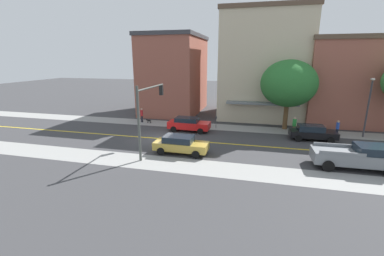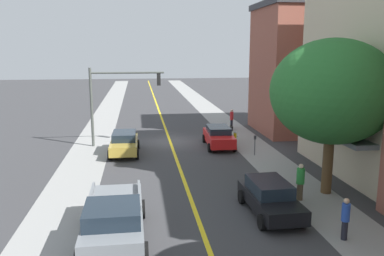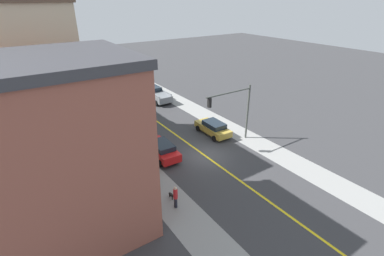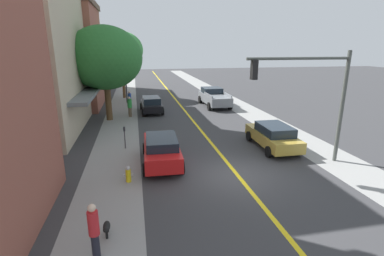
# 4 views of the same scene
# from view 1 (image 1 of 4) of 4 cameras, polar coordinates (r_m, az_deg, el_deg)

# --- Properties ---
(ground_plane) EXTENTS (140.00, 140.00, 0.00)m
(ground_plane) POSITION_cam_1_polar(r_m,az_deg,el_deg) (26.21, -7.25, -2.29)
(ground_plane) COLOR #38383A
(sidewalk_left) EXTENTS (2.81, 126.00, 0.01)m
(sidewalk_left) POSITION_cam_1_polar(r_m,az_deg,el_deg) (31.60, -3.38, 0.81)
(sidewalk_left) COLOR gray
(sidewalk_left) RESTS_ON ground
(sidewalk_right) EXTENTS (2.81, 126.00, 0.01)m
(sidewalk_right) POSITION_cam_1_polar(r_m,az_deg,el_deg) (21.10, -13.09, -6.89)
(sidewalk_right) COLOR gray
(sidewalk_right) RESTS_ON ground
(road_centerline_stripe) EXTENTS (0.20, 126.00, 0.00)m
(road_centerline_stripe) POSITION_cam_1_polar(r_m,az_deg,el_deg) (26.21, -7.25, -2.28)
(road_centerline_stripe) COLOR yellow
(road_centerline_stripe) RESTS_ON ground
(brick_apartment_block) EXTENTS (11.70, 7.77, 10.99)m
(brick_apartment_block) POSITION_cam_1_polar(r_m,az_deg,el_deg) (38.89, -3.82, 11.68)
(brick_apartment_block) COLOR #935142
(brick_apartment_block) RESTS_ON ground
(tan_rowhouse) EXTENTS (11.45, 11.12, 13.70)m
(tan_rowhouse) POSITION_cam_1_polar(r_m,az_deg,el_deg) (36.98, 15.39, 13.12)
(tan_rowhouse) COLOR beige
(tan_rowhouse) RESTS_ON ground
(pale_office_building) EXTENTS (11.56, 8.29, 10.18)m
(pale_office_building) POSITION_cam_1_polar(r_m,az_deg,el_deg) (38.32, 29.06, 9.21)
(pale_office_building) COLOR #935142
(pale_office_building) RESTS_ON ground
(street_tree_right_corner) EXTENTS (5.97, 5.97, 7.65)m
(street_tree_right_corner) POSITION_cam_1_polar(r_m,az_deg,el_deg) (30.44, 20.40, 9.10)
(street_tree_right_corner) COLOR brown
(street_tree_right_corner) RESTS_ON ground
(fire_hydrant) EXTENTS (0.44, 0.24, 0.78)m
(fire_hydrant) POSITION_cam_1_polar(r_m,az_deg,el_deg) (30.67, -3.30, 1.11)
(fire_hydrant) COLOR yellow
(fire_hydrant) RESTS_ON ground
(parking_meter) EXTENTS (0.12, 0.18, 1.37)m
(parking_meter) POSITION_cam_1_polar(r_m,az_deg,el_deg) (29.79, 5.29, 1.67)
(parking_meter) COLOR #4C4C51
(parking_meter) RESTS_ON ground
(traffic_light_mast) EXTENTS (5.44, 0.32, 5.80)m
(traffic_light_mast) POSITION_cam_1_polar(r_m,az_deg,el_deg) (21.38, -9.69, 4.64)
(traffic_light_mast) COLOR #474C47
(traffic_light_mast) RESTS_ON ground
(street_lamp) EXTENTS (0.70, 0.36, 5.91)m
(street_lamp) POSITION_cam_1_polar(r_m,az_deg,el_deg) (31.03, 34.26, 4.93)
(street_lamp) COLOR #38383D
(street_lamp) RESTS_ON ground
(red_sedan_left_curb) EXTENTS (2.12, 4.59, 1.51)m
(red_sedan_left_curb) POSITION_cam_1_polar(r_m,az_deg,el_deg) (28.48, -0.74, 0.90)
(red_sedan_left_curb) COLOR red
(red_sedan_left_curb) RESTS_ON ground
(black_sedan_left_curb) EXTENTS (2.06, 4.38, 1.47)m
(black_sedan_left_curb) POSITION_cam_1_polar(r_m,az_deg,el_deg) (27.92, 24.81, -0.86)
(black_sedan_left_curb) COLOR black
(black_sedan_left_curb) RESTS_ON ground
(gold_sedan_right_curb) EXTENTS (2.07, 4.54, 1.49)m
(gold_sedan_right_curb) POSITION_cam_1_polar(r_m,az_deg,el_deg) (21.87, -2.54, -3.54)
(gold_sedan_right_curb) COLOR #B29338
(gold_sedan_right_curb) RESTS_ON ground
(grey_pickup_truck) EXTENTS (2.42, 5.72, 1.80)m
(grey_pickup_truck) POSITION_cam_1_polar(r_m,az_deg,el_deg) (22.25, 32.44, -5.25)
(grey_pickup_truck) COLOR slate
(grey_pickup_truck) RESTS_ON ground
(pedestrian_green_shirt) EXTENTS (0.39, 0.39, 1.79)m
(pedestrian_green_shirt) POSITION_cam_1_polar(r_m,az_deg,el_deg) (29.52, 21.48, 0.63)
(pedestrian_green_shirt) COLOR brown
(pedestrian_green_shirt) RESTS_ON ground
(pedestrian_blue_shirt) EXTENTS (0.31, 0.31, 1.65)m
(pedestrian_blue_shirt) POSITION_cam_1_polar(r_m,az_deg,el_deg) (30.44, 29.23, 0.04)
(pedestrian_blue_shirt) COLOR black
(pedestrian_blue_shirt) RESTS_ON ground
(pedestrian_red_shirt) EXTENTS (0.31, 0.31, 1.77)m
(pedestrian_red_shirt) POSITION_cam_1_polar(r_m,az_deg,el_deg) (33.04, -10.95, 2.87)
(pedestrian_red_shirt) COLOR black
(pedestrian_red_shirt) RESTS_ON ground
(small_dog) EXTENTS (0.24, 0.65, 0.49)m
(small_dog) POSITION_cam_1_polar(r_m,az_deg,el_deg) (32.58, -9.46, 1.64)
(small_dog) COLOR black
(small_dog) RESTS_ON ground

